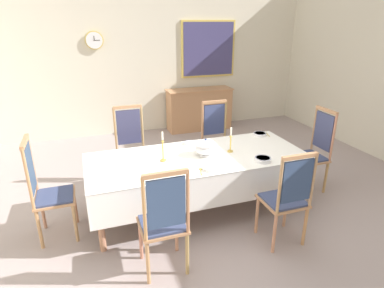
{
  "coord_description": "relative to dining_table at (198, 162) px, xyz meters",
  "views": [
    {
      "loc": [
        -1.25,
        -3.32,
        2.32
      ],
      "look_at": [
        -0.05,
        0.16,
        0.89
      ],
      "focal_mm": 30.12,
      "sensor_mm": 36.0,
      "label": 1
    }
  ],
  "objects": [
    {
      "name": "chair_north_a",
      "position": [
        -0.68,
        0.95,
        -0.08
      ],
      "size": [
        0.44,
        0.42,
        1.18
      ],
      "rotation": [
        0.0,
        0.0,
        3.14
      ],
      "color": "#B57E54",
      "rests_on": "ground"
    },
    {
      "name": "bowl_near_left",
      "position": [
        1.11,
        0.42,
        0.09
      ],
      "size": [
        0.19,
        0.19,
        0.04
      ],
      "color": "white",
      "rests_on": "tablecloth"
    },
    {
      "name": "bowl_far_left",
      "position": [
        0.03,
        0.42,
        0.09
      ],
      "size": [
        0.15,
        0.15,
        0.03
      ],
      "color": "white",
      "rests_on": "tablecloth"
    },
    {
      "name": "framed_painting",
      "position": [
        1.45,
        3.36,
        1.04
      ],
      "size": [
        1.23,
        0.05,
        1.19
      ],
      "color": "#D1B251"
    },
    {
      "name": "candlestick_west",
      "position": [
        -0.44,
        0.0,
        0.22
      ],
      "size": [
        0.07,
        0.07,
        0.37
      ],
      "color": "gold",
      "rests_on": "tablecloth"
    },
    {
      "name": "candlestick_east",
      "position": [
        0.44,
        0.0,
        0.2
      ],
      "size": [
        0.07,
        0.07,
        0.32
      ],
      "color": "gold",
      "rests_on": "tablecloth"
    },
    {
      "name": "mounted_clock",
      "position": [
        -0.92,
        3.35,
        1.27
      ],
      "size": [
        0.35,
        0.06,
        0.35
      ],
      "color": "#D1B251"
    },
    {
      "name": "tablecloth",
      "position": [
        0.0,
        -0.0,
        -0.03
      ],
      "size": [
        2.69,
        1.1,
        0.41
      ],
      "color": "white",
      "rests_on": "dining_table"
    },
    {
      "name": "ground",
      "position": [
        0.0,
        -0.09,
        -0.7
      ],
      "size": [
        7.22,
        6.95,
        0.04
      ],
      "primitive_type": "cube",
      "color": "#9E8E8E"
    },
    {
      "name": "sideboard",
      "position": [
        1.16,
        3.11,
        -0.22
      ],
      "size": [
        1.44,
        0.48,
        0.9
      ],
      "rotation": [
        0.0,
        0.0,
        3.14
      ],
      "color": "tan",
      "rests_on": "ground"
    },
    {
      "name": "back_wall",
      "position": [
        0.0,
        3.42,
        0.94
      ],
      "size": [
        7.22,
        0.08,
        3.22
      ],
      "primitive_type": "cube",
      "color": "beige",
      "rests_on": "ground"
    },
    {
      "name": "chair_head_east",
      "position": [
        1.74,
        -0.0,
        -0.07
      ],
      "size": [
        0.42,
        0.44,
        1.19
      ],
      "rotation": [
        0.0,
        0.0,
        1.57
      ],
      "color": "tan",
      "rests_on": "ground"
    },
    {
      "name": "bowl_near_right",
      "position": [
        -0.0,
        -0.41,
        0.09
      ],
      "size": [
        0.16,
        0.16,
        0.03
      ],
      "color": "white",
      "rests_on": "tablecloth"
    },
    {
      "name": "spoon_primary",
      "position": [
        1.24,
        0.45,
        0.08
      ],
      "size": [
        0.06,
        0.18,
        0.01
      ],
      "rotation": [
        0.0,
        0.0,
        -0.22
      ],
      "color": "gold",
      "rests_on": "tablecloth"
    },
    {
      "name": "chair_north_b",
      "position": [
        0.66,
        0.95,
        -0.09
      ],
      "size": [
        0.44,
        0.42,
        1.15
      ],
      "rotation": [
        0.0,
        0.0,
        3.14
      ],
      "color": "tan",
      "rests_on": "ground"
    },
    {
      "name": "spoon_secondary",
      "position": [
        -0.11,
        -0.39,
        0.08
      ],
      "size": [
        0.06,
        0.17,
        0.01
      ],
      "rotation": [
        0.0,
        0.0,
        -0.27
      ],
      "color": "gold",
      "rests_on": "tablecloth"
    },
    {
      "name": "bowl_far_right",
      "position": [
        0.68,
        -0.39,
        0.1
      ],
      "size": [
        0.2,
        0.2,
        0.05
      ],
      "color": "white",
      "rests_on": "tablecloth"
    },
    {
      "name": "chair_south_b",
      "position": [
        0.66,
        -0.94,
        -0.1
      ],
      "size": [
        0.44,
        0.42,
        1.11
      ],
      "color": "tan",
      "rests_on": "ground"
    },
    {
      "name": "chair_head_west",
      "position": [
        -1.74,
        0.0,
        -0.07
      ],
      "size": [
        0.42,
        0.44,
        1.19
      ],
      "rotation": [
        0.0,
        0.0,
        -1.57
      ],
      "color": "tan",
      "rests_on": "ground"
    },
    {
      "name": "chair_south_a",
      "position": [
        -0.68,
        -0.95,
        -0.09
      ],
      "size": [
        0.44,
        0.42,
        1.14
      ],
      "color": "tan",
      "rests_on": "ground"
    },
    {
      "name": "soup_tureen",
      "position": [
        0.1,
        0.0,
        0.18
      ],
      "size": [
        0.27,
        0.27,
        0.22
      ],
      "color": "white",
      "rests_on": "tablecloth"
    },
    {
      "name": "dining_table",
      "position": [
        0.0,
        0.0,
        0.0
      ],
      "size": [
        2.67,
        1.08,
        0.74
      ],
      "color": "#B2785A",
      "rests_on": "ground"
    }
  ]
}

